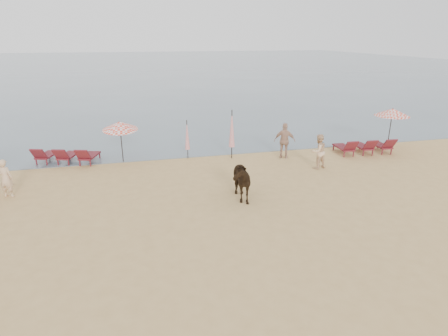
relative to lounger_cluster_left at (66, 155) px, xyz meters
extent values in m
plane|color=tan|center=(6.63, -10.55, -0.43)|extent=(120.00, 120.00, 0.00)
cube|color=#51606B|center=(6.63, 69.45, -0.43)|extent=(160.00, 140.00, 0.06)
cube|color=maroon|center=(-0.96, 0.53, -0.08)|extent=(1.01, 1.50, 0.08)
cube|color=maroon|center=(-1.18, -0.17, 0.19)|extent=(0.74, 0.62, 0.60)
cube|color=maroon|center=(0.07, 0.21, -0.08)|extent=(1.01, 1.50, 0.08)
cube|color=maroon|center=(-0.15, -0.49, 0.19)|extent=(0.74, 0.62, 0.60)
cube|color=maroon|center=(1.10, -0.10, -0.08)|extent=(1.01, 1.50, 0.08)
cube|color=maroon|center=(0.88, -0.81, 0.19)|extent=(0.74, 0.62, 0.60)
cube|color=maroon|center=(14.11, -1.78, -0.08)|extent=(0.72, 1.41, 0.08)
cube|color=maroon|center=(14.06, -2.52, 0.19)|extent=(0.66, 0.49, 0.60)
cube|color=maroon|center=(15.19, -1.85, -0.08)|extent=(0.72, 1.41, 0.08)
cube|color=maroon|center=(15.14, -2.58, 0.19)|extent=(0.66, 0.49, 0.60)
cube|color=maroon|center=(16.27, -1.91, -0.08)|extent=(0.72, 1.41, 0.08)
cube|color=maroon|center=(16.22, -2.65, 0.19)|extent=(0.66, 0.49, 0.60)
cylinder|color=black|center=(2.69, -0.48, 0.53)|extent=(0.04, 0.04, 1.91)
cone|color=red|center=(2.69, -0.48, 1.44)|extent=(1.69, 1.72, 0.57)
sphere|color=black|center=(2.69, -0.48, 1.61)|extent=(0.07, 0.07, 0.07)
cylinder|color=black|center=(17.09, -1.41, 0.61)|extent=(0.05, 0.05, 2.07)
cone|color=red|center=(17.09, -1.41, 1.60)|extent=(1.84, 1.84, 0.41)
sphere|color=black|center=(17.09, -1.41, 1.78)|extent=(0.07, 0.07, 0.07)
cylinder|color=black|center=(5.92, -0.63, 0.58)|extent=(0.04, 0.04, 2.01)
cone|color=#B82233|center=(5.92, -0.63, 0.82)|extent=(0.24, 0.24, 1.51)
cylinder|color=black|center=(8.12, -1.11, 0.83)|extent=(0.05, 0.05, 2.50)
cone|color=#B82233|center=(8.12, -1.11, 1.13)|extent=(0.30, 0.30, 1.88)
imported|color=black|center=(7.04, -6.08, 0.38)|extent=(0.87, 1.90, 1.60)
imported|color=tan|center=(-1.61, -3.79, 0.34)|extent=(0.65, 0.52, 1.54)
imported|color=#DCB289|center=(11.67, -3.59, 0.40)|extent=(0.94, 0.81, 1.65)
imported|color=tan|center=(10.74, -1.73, 0.49)|extent=(1.16, 0.85, 1.82)
camera|label=1|loc=(3.37, -18.84, 5.51)|focal=30.00mm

